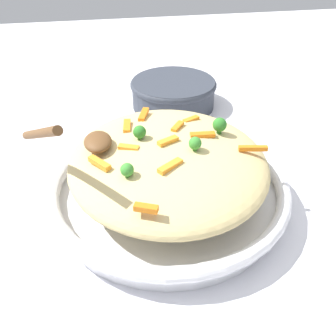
% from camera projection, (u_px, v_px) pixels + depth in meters
% --- Properties ---
extents(ground_plane, '(2.40, 2.40, 0.00)m').
position_uv_depth(ground_plane, '(168.00, 202.00, 0.60)').
color(ground_plane, silver).
extents(serving_bowl, '(0.37, 0.37, 0.05)m').
position_uv_depth(serving_bowl, '(168.00, 189.00, 0.59)').
color(serving_bowl, silver).
rests_on(serving_bowl, ground_plane).
extents(pasta_mound, '(0.32, 0.30, 0.07)m').
position_uv_depth(pasta_mound, '(168.00, 162.00, 0.56)').
color(pasta_mound, '#D1BA7A').
rests_on(pasta_mound, serving_bowl).
extents(carrot_piece_0, '(0.04, 0.02, 0.01)m').
position_uv_depth(carrot_piece_0, '(127.00, 126.00, 0.58)').
color(carrot_piece_0, orange).
rests_on(carrot_piece_0, pasta_mound).
extents(carrot_piece_1, '(0.03, 0.04, 0.01)m').
position_uv_depth(carrot_piece_1, '(170.00, 166.00, 0.49)').
color(carrot_piece_1, orange).
rests_on(carrot_piece_1, pasta_mound).
extents(carrot_piece_2, '(0.04, 0.02, 0.01)m').
position_uv_depth(carrot_piece_2, '(144.00, 115.00, 0.62)').
color(carrot_piece_2, orange).
rests_on(carrot_piece_2, pasta_mound).
extents(carrot_piece_3, '(0.04, 0.03, 0.01)m').
position_uv_depth(carrot_piece_3, '(100.00, 163.00, 0.50)').
color(carrot_piece_3, orange).
rests_on(carrot_piece_3, pasta_mound).
extents(carrot_piece_4, '(0.02, 0.03, 0.01)m').
position_uv_depth(carrot_piece_4, '(191.00, 119.00, 0.61)').
color(carrot_piece_4, orange).
rests_on(carrot_piece_4, pasta_mound).
extents(carrot_piece_5, '(0.02, 0.03, 0.01)m').
position_uv_depth(carrot_piece_5, '(129.00, 148.00, 0.53)').
color(carrot_piece_5, orange).
rests_on(carrot_piece_5, pasta_mound).
extents(carrot_piece_6, '(0.03, 0.03, 0.01)m').
position_uv_depth(carrot_piece_6, '(177.00, 127.00, 0.57)').
color(carrot_piece_6, orange).
rests_on(carrot_piece_6, pasta_mound).
extents(carrot_piece_7, '(0.01, 0.04, 0.01)m').
position_uv_depth(carrot_piece_7, '(203.00, 135.00, 0.56)').
color(carrot_piece_7, orange).
rests_on(carrot_piece_7, pasta_mound).
extents(carrot_piece_8, '(0.01, 0.04, 0.01)m').
position_uv_depth(carrot_piece_8, '(253.00, 148.00, 0.53)').
color(carrot_piece_8, orange).
rests_on(carrot_piece_8, pasta_mound).
extents(carrot_piece_9, '(0.02, 0.03, 0.01)m').
position_uv_depth(carrot_piece_9, '(146.00, 208.00, 0.43)').
color(carrot_piece_9, orange).
rests_on(carrot_piece_9, pasta_mound).
extents(carrot_piece_10, '(0.02, 0.03, 0.01)m').
position_uv_depth(carrot_piece_10, '(170.00, 140.00, 0.54)').
color(carrot_piece_10, orange).
rests_on(carrot_piece_10, pasta_mound).
extents(broccoli_floret_0, '(0.02, 0.02, 0.03)m').
position_uv_depth(broccoli_floret_0, '(220.00, 125.00, 0.56)').
color(broccoli_floret_0, '#296820').
rests_on(broccoli_floret_0, pasta_mound).
extents(broccoli_floret_1, '(0.02, 0.02, 0.02)m').
position_uv_depth(broccoli_floret_1, '(195.00, 143.00, 0.52)').
color(broccoli_floret_1, '#377928').
rests_on(broccoli_floret_1, pasta_mound).
extents(broccoli_floret_2, '(0.02, 0.02, 0.02)m').
position_uv_depth(broccoli_floret_2, '(127.00, 170.00, 0.48)').
color(broccoli_floret_2, '#377928').
rests_on(broccoli_floret_2, pasta_mound).
extents(broccoli_floret_3, '(0.02, 0.02, 0.02)m').
position_uv_depth(broccoli_floret_3, '(140.00, 132.00, 0.54)').
color(broccoli_floret_3, '#296820').
rests_on(broccoli_floret_3, pasta_mound).
extents(serving_spoon, '(0.15, 0.13, 0.09)m').
position_uv_depth(serving_spoon, '(77.00, 139.00, 0.51)').
color(serving_spoon, brown).
rests_on(serving_spoon, pasta_mound).
extents(companion_bowl, '(0.20, 0.20, 0.06)m').
position_uv_depth(companion_bowl, '(173.00, 92.00, 0.87)').
color(companion_bowl, '#333842').
rests_on(companion_bowl, ground_plane).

